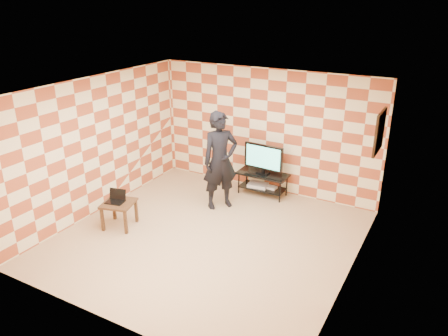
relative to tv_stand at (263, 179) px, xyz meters
The scene contains 14 objects.
floor 2.20m from the tv_stand, 92.65° to the right, with size 5.00×5.00×0.00m, color tan.
wall_back 1.04m from the tv_stand, 106.57° to the left, with size 5.00×0.02×2.70m, color beige.
wall_front 4.77m from the tv_stand, 91.23° to the right, with size 5.00×0.02×2.70m, color beige.
wall_left 3.52m from the tv_stand, 140.23° to the right, with size 0.02×5.00×2.70m, color beige.
wall_right 3.38m from the tv_stand, 42.04° to the right, with size 0.02×5.00×2.70m, color beige.
ceiling 3.18m from the tv_stand, 92.65° to the right, with size 5.00×5.00×0.02m, color white.
wall_art 2.92m from the tv_stand, 14.52° to the right, with size 0.04×0.72×0.72m.
tv_stand is the anchor object (origin of this frame).
tv 0.49m from the tv_stand, 86.44° to the right, with size 0.89×0.18×0.65m.
dvd_player 0.19m from the tv_stand, 168.92° to the right, with size 0.42×0.30×0.07m, color silver.
game_console 0.26m from the tv_stand, ahead, with size 0.23×0.16×0.05m, color silver.
side_table 3.15m from the tv_stand, 124.31° to the right, with size 0.68×0.68×0.50m.
laptop 3.18m from the tv_stand, 125.41° to the right, with size 0.38×0.33×0.22m.
person 1.25m from the tv_stand, 119.58° to the right, with size 0.73×0.48×2.01m, color black.
Camera 1 is at (3.58, -5.88, 4.11)m, focal length 35.00 mm.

